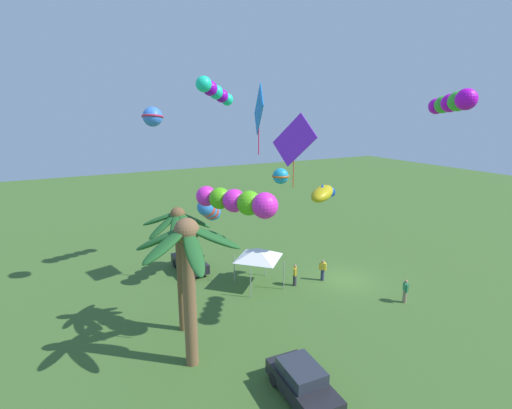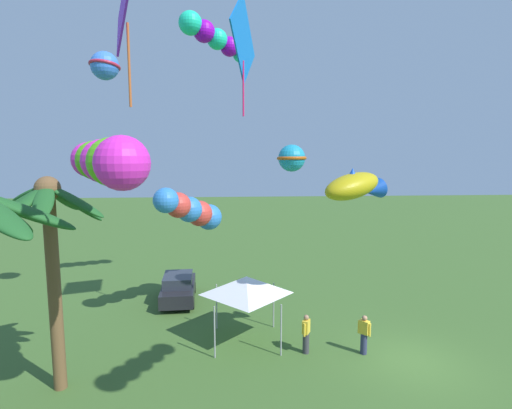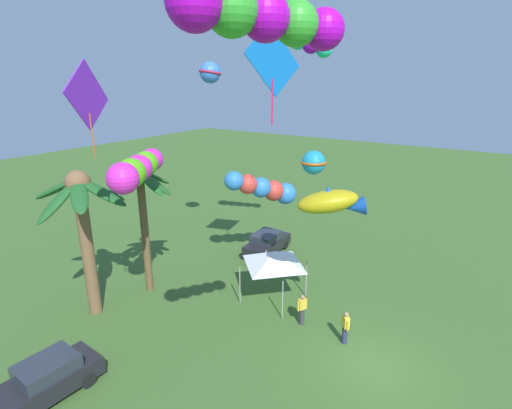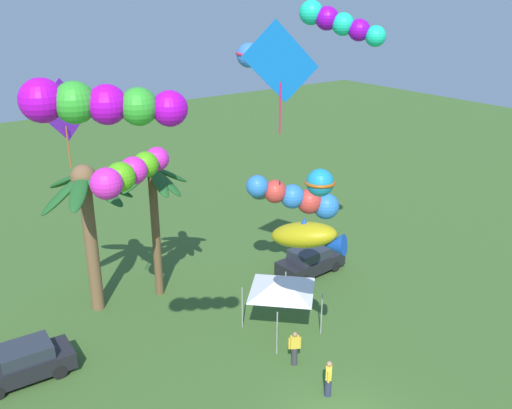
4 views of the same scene
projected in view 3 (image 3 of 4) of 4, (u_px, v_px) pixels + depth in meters
ground_plane at (375, 366)px, 16.42m from camera, size 120.00×120.00×0.00m
palm_tree_0 at (141, 197)px, 20.81m from camera, size 3.77×3.68×7.22m
palm_tree_1 at (82, 210)px, 18.58m from camera, size 4.49×4.85×7.48m
parked_car_0 at (267, 243)px, 26.89m from camera, size 3.99×1.91×1.51m
parked_car_1 at (46, 380)px, 14.68m from camera, size 3.99×1.92×1.51m
spectator_0 at (302, 309)px, 19.03m from camera, size 0.49×0.38×1.59m
spectator_2 at (345, 327)px, 17.65m from camera, size 0.43×0.43×1.59m
festival_tent at (274, 258)px, 20.68m from camera, size 2.86×2.86×2.85m
kite_diamond_0 at (273, 62)px, 17.60m from camera, size 3.07×1.09×4.50m
kite_tube_1 at (257, 15)px, 7.01m from camera, size 3.34×2.11×1.17m
kite_ball_2 at (210, 73)px, 23.18m from camera, size 1.87×1.87×1.24m
kite_tube_3 at (264, 188)px, 23.41m from camera, size 4.29×2.89×2.45m
kite_tube_4 at (137, 169)px, 17.09m from camera, size 4.36×3.02×1.30m
kite_diamond_5 at (87, 98)px, 13.09m from camera, size 2.22×0.91×3.29m
kite_ball_6 at (314, 163)px, 18.29m from camera, size 1.65×1.65×1.12m
kite_tube_7 at (294, 39)px, 21.25m from camera, size 2.62×3.43×1.94m
kite_fish_8 at (331, 202)px, 15.72m from camera, size 2.35×2.96×1.32m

